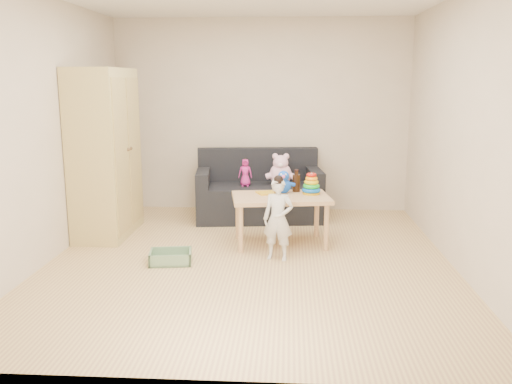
# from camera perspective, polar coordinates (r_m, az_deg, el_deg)

# --- Properties ---
(room) EXTENTS (4.50, 4.50, 4.50)m
(room) POSITION_cam_1_polar(r_m,az_deg,el_deg) (5.24, -0.72, 6.43)
(room) COLOR #D7B774
(room) RESTS_ON ground
(wardrobe) EXTENTS (0.53, 1.06, 1.91)m
(wardrobe) POSITION_cam_1_polar(r_m,az_deg,el_deg) (6.46, -15.59, 3.95)
(wardrobe) COLOR tan
(wardrobe) RESTS_ON ground
(sofa) EXTENTS (1.68, 0.97, 0.45)m
(sofa) POSITION_cam_1_polar(r_m,az_deg,el_deg) (7.06, 0.32, -1.03)
(sofa) COLOR black
(sofa) RESTS_ON ground
(play_table) EXTENTS (1.13, 0.80, 0.55)m
(play_table) POSITION_cam_1_polar(r_m,az_deg,el_deg) (5.95, 2.60, -2.98)
(play_table) COLOR #DCB178
(play_table) RESTS_ON ground
(storage_bin) EXTENTS (0.45, 0.36, 0.12)m
(storage_bin) POSITION_cam_1_polar(r_m,az_deg,el_deg) (5.47, -8.97, -6.76)
(storage_bin) COLOR gray
(storage_bin) RESTS_ON ground
(toddler) EXTENTS (0.34, 0.26, 0.82)m
(toddler) POSITION_cam_1_polar(r_m,az_deg,el_deg) (5.42, 2.34, -2.98)
(toddler) COLOR silver
(toddler) RESTS_ON ground
(pink_bear) EXTENTS (0.33, 0.29, 0.35)m
(pink_bear) POSITION_cam_1_polar(r_m,az_deg,el_deg) (6.97, 2.60, 2.14)
(pink_bear) COLOR #FFBBDC
(pink_bear) RESTS_ON sofa
(doll) EXTENTS (0.18, 0.12, 0.34)m
(doll) POSITION_cam_1_polar(r_m,az_deg,el_deg) (6.89, -1.14, 2.02)
(doll) COLOR #C62586
(doll) RESTS_ON sofa
(ring_stacker) EXTENTS (0.21, 0.21, 0.24)m
(ring_stacker) POSITION_cam_1_polar(r_m,az_deg,el_deg) (5.99, 5.84, 0.66)
(ring_stacker) COLOR #C9960A
(ring_stacker) RESTS_ON play_table
(brown_bottle) EXTENTS (0.09, 0.09, 0.25)m
(brown_bottle) POSITION_cam_1_polar(r_m,az_deg,el_deg) (6.11, 4.27, 1.02)
(brown_bottle) COLOR black
(brown_bottle) RESTS_ON play_table
(blue_plush) EXTENTS (0.26, 0.23, 0.26)m
(blue_plush) POSITION_cam_1_polar(r_m,az_deg,el_deg) (6.02, 2.91, 1.12)
(blue_plush) COLOR blue
(blue_plush) RESTS_ON play_table
(wooden_figure) EXTENTS (0.05, 0.05, 0.10)m
(wooden_figure) POSITION_cam_1_polar(r_m,az_deg,el_deg) (5.83, 2.13, -0.00)
(wooden_figure) COLOR brown
(wooden_figure) RESTS_ON play_table
(yellow_book) EXTENTS (0.26, 0.26, 0.01)m
(yellow_book) POSITION_cam_1_polar(r_m,az_deg,el_deg) (6.00, 1.11, -0.09)
(yellow_book) COLOR gold
(yellow_book) RESTS_ON play_table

